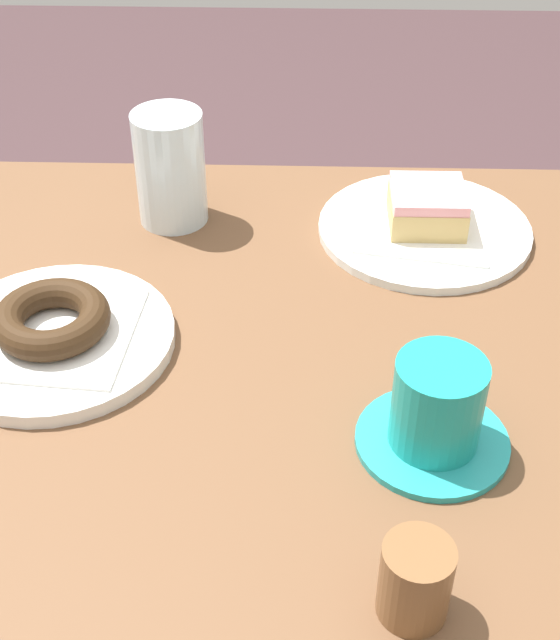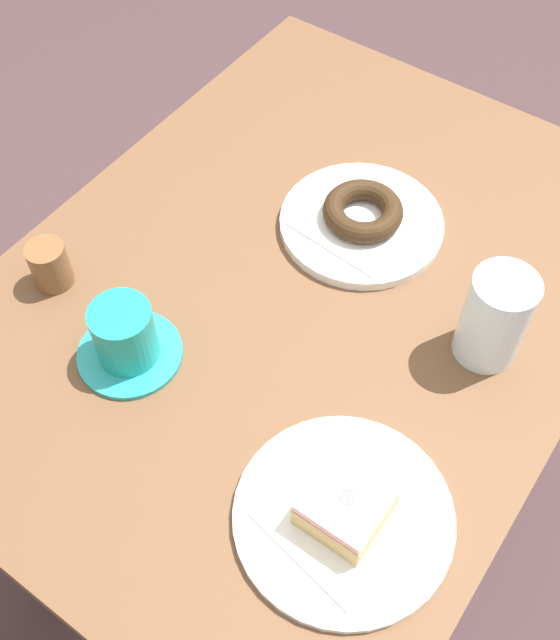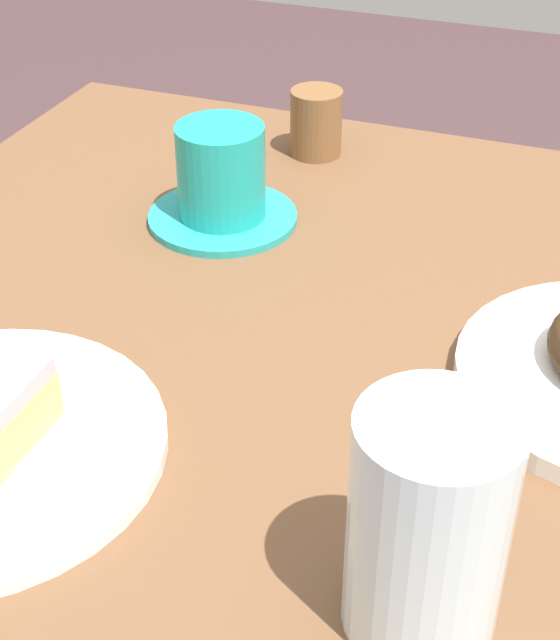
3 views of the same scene
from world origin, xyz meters
name	(u,v)px [view 3 (image 3 of 3)]	position (x,y,z in m)	size (l,w,h in m)	color
table	(422,441)	(0.00, 0.00, 0.62)	(0.98, 0.73, 0.72)	brown
water_glass	(428,527)	(0.05, -0.24, 0.78)	(0.08, 0.08, 0.13)	silver
coffee_cup	(221,179)	(-0.21, 0.11, 0.76)	(0.13, 0.13, 0.09)	teal
sugar_jar	(316,123)	(-0.18, 0.27, 0.75)	(0.05, 0.05, 0.06)	brown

